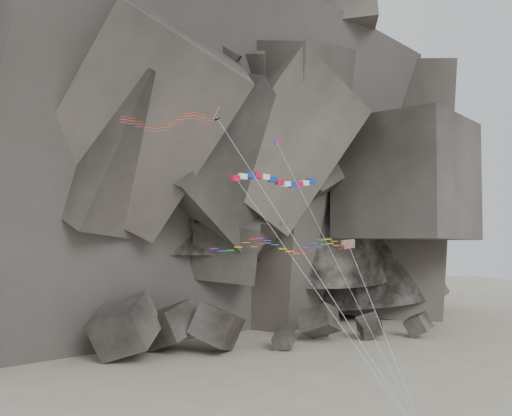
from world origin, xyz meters
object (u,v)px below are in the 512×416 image
object	(u,v)px
banner_kite	(276,181)
parafoil_kite	(278,245)
delta_kite	(164,121)
pennant_kite	(304,199)

from	to	relation	value
banner_kite	parafoil_kite	distance (m)	8.89
parafoil_kite	banner_kite	bearing A→B (deg)	69.83
delta_kite	parafoil_kite	distance (m)	15.92
delta_kite	pennant_kite	world-z (taller)	delta_kite
delta_kite	banner_kite	bearing A→B (deg)	22.46
pennant_kite	banner_kite	bearing A→B (deg)	100.54
delta_kite	pennant_kite	distance (m)	15.14
delta_kite	banner_kite	world-z (taller)	delta_kite
parafoil_kite	delta_kite	bearing A→B (deg)	148.96
delta_kite	pennant_kite	xyz separation A→B (m)	(11.65, -6.15, -7.46)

